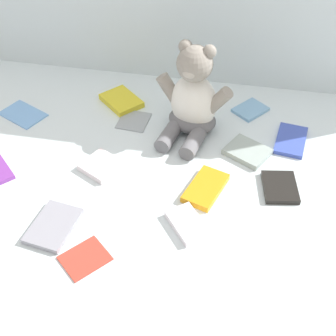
{
  "coord_description": "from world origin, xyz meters",
  "views": [
    {
      "loc": [
        0.16,
        -0.91,
        0.89
      ],
      "look_at": [
        0.01,
        -0.1,
        0.1
      ],
      "focal_mm": 49.37,
      "sensor_mm": 36.0,
      "label": 1
    }
  ],
  "objects_px": {
    "teddy_bear": "(193,101)",
    "book_case_11": "(134,120)",
    "book_case_4": "(206,188)",
    "book_case_9": "(54,226)",
    "book_case_0": "(291,140)",
    "book_case_10": "(101,166)",
    "book_case_3": "(188,224)",
    "book_case_2": "(250,110)",
    "book_case_6": "(23,114)",
    "book_case_1": "(121,101)",
    "book_case_8": "(247,152)",
    "book_case_5": "(280,187)",
    "book_case_7": "(85,258)"
  },
  "relations": [
    {
      "from": "book_case_0",
      "to": "book_case_1",
      "type": "bearing_deg",
      "value": -1.96
    },
    {
      "from": "book_case_7",
      "to": "book_case_8",
      "type": "xyz_separation_m",
      "value": [
        0.35,
        0.43,
        0.0
      ]
    },
    {
      "from": "book_case_0",
      "to": "book_case_2",
      "type": "relative_size",
      "value": 1.38
    },
    {
      "from": "teddy_bear",
      "to": "book_case_2",
      "type": "distance_m",
      "value": 0.23
    },
    {
      "from": "book_case_3",
      "to": "book_case_10",
      "type": "bearing_deg",
      "value": -69.0
    },
    {
      "from": "book_case_8",
      "to": "book_case_11",
      "type": "bearing_deg",
      "value": 104.46
    },
    {
      "from": "book_case_5",
      "to": "book_case_8",
      "type": "height_order",
      "value": "book_case_8"
    },
    {
      "from": "book_case_2",
      "to": "book_case_1",
      "type": "bearing_deg",
      "value": 44.01
    },
    {
      "from": "book_case_0",
      "to": "book_case_10",
      "type": "distance_m",
      "value": 0.56
    },
    {
      "from": "book_case_4",
      "to": "book_case_11",
      "type": "xyz_separation_m",
      "value": [
        -0.26,
        0.26,
        -0.0
      ]
    },
    {
      "from": "book_case_10",
      "to": "book_case_9",
      "type": "bearing_deg",
      "value": 104.58
    },
    {
      "from": "book_case_5",
      "to": "book_case_6",
      "type": "bearing_deg",
      "value": -21.84
    },
    {
      "from": "book_case_0",
      "to": "book_case_7",
      "type": "bearing_deg",
      "value": 55.72
    },
    {
      "from": "book_case_11",
      "to": "book_case_10",
      "type": "bearing_deg",
      "value": 174.83
    },
    {
      "from": "book_case_7",
      "to": "book_case_8",
      "type": "bearing_deg",
      "value": -87.31
    },
    {
      "from": "book_case_11",
      "to": "book_case_4",
      "type": "bearing_deg",
      "value": -130.27
    },
    {
      "from": "book_case_9",
      "to": "book_case_10",
      "type": "xyz_separation_m",
      "value": [
        0.05,
        0.23,
        0.0
      ]
    },
    {
      "from": "teddy_bear",
      "to": "book_case_8",
      "type": "bearing_deg",
      "value": -12.8
    },
    {
      "from": "book_case_2",
      "to": "book_case_4",
      "type": "height_order",
      "value": "book_case_4"
    },
    {
      "from": "book_case_1",
      "to": "book_case_4",
      "type": "bearing_deg",
      "value": -94.81
    },
    {
      "from": "book_case_2",
      "to": "book_case_10",
      "type": "xyz_separation_m",
      "value": [
        -0.39,
        -0.34,
        0.0
      ]
    },
    {
      "from": "teddy_bear",
      "to": "book_case_11",
      "type": "distance_m",
      "value": 0.21
    },
    {
      "from": "book_case_10",
      "to": "book_case_11",
      "type": "xyz_separation_m",
      "value": [
        0.04,
        0.22,
        -0.0
      ]
    },
    {
      "from": "book_case_1",
      "to": "book_case_5",
      "type": "distance_m",
      "value": 0.59
    },
    {
      "from": "book_case_6",
      "to": "book_case_9",
      "type": "relative_size",
      "value": 0.99
    },
    {
      "from": "book_case_1",
      "to": "book_case_4",
      "type": "height_order",
      "value": "same"
    },
    {
      "from": "book_case_10",
      "to": "book_case_11",
      "type": "relative_size",
      "value": 0.98
    },
    {
      "from": "teddy_bear",
      "to": "book_case_3",
      "type": "bearing_deg",
      "value": -69.95
    },
    {
      "from": "book_case_4",
      "to": "book_case_10",
      "type": "height_order",
      "value": "same"
    },
    {
      "from": "book_case_1",
      "to": "book_case_7",
      "type": "xyz_separation_m",
      "value": [
        0.07,
        -0.61,
        -0.01
      ]
    },
    {
      "from": "book_case_8",
      "to": "book_case_9",
      "type": "height_order",
      "value": "book_case_8"
    },
    {
      "from": "teddy_bear",
      "to": "book_case_6",
      "type": "height_order",
      "value": "teddy_bear"
    },
    {
      "from": "teddy_bear",
      "to": "book_case_11",
      "type": "xyz_separation_m",
      "value": [
        -0.18,
        0.0,
        -0.1
      ]
    },
    {
      "from": "teddy_bear",
      "to": "book_case_6",
      "type": "xyz_separation_m",
      "value": [
        -0.54,
        -0.03,
        -0.1
      ]
    },
    {
      "from": "book_case_3",
      "to": "book_case_2",
      "type": "bearing_deg",
      "value": -141.77
    },
    {
      "from": "teddy_bear",
      "to": "book_case_11",
      "type": "height_order",
      "value": "teddy_bear"
    },
    {
      "from": "teddy_bear",
      "to": "book_case_2",
      "type": "height_order",
      "value": "teddy_bear"
    },
    {
      "from": "book_case_4",
      "to": "book_case_7",
      "type": "relative_size",
      "value": 1.36
    },
    {
      "from": "book_case_3",
      "to": "teddy_bear",
      "type": "bearing_deg",
      "value": -120.82
    },
    {
      "from": "book_case_1",
      "to": "book_case_3",
      "type": "bearing_deg",
      "value": -106.19
    },
    {
      "from": "book_case_2",
      "to": "book_case_11",
      "type": "distance_m",
      "value": 0.37
    },
    {
      "from": "book_case_2",
      "to": "book_case_3",
      "type": "distance_m",
      "value": 0.52
    },
    {
      "from": "book_case_1",
      "to": "book_case_4",
      "type": "distance_m",
      "value": 0.47
    },
    {
      "from": "book_case_7",
      "to": "book_case_10",
      "type": "distance_m",
      "value": 0.3
    },
    {
      "from": "book_case_4",
      "to": "book_case_9",
      "type": "xyz_separation_m",
      "value": [
        -0.35,
        -0.19,
        -0.0
      ]
    },
    {
      "from": "teddy_bear",
      "to": "book_case_10",
      "type": "distance_m",
      "value": 0.33
    },
    {
      "from": "book_case_0",
      "to": "book_case_2",
      "type": "distance_m",
      "value": 0.18
    },
    {
      "from": "book_case_2",
      "to": "book_case_9",
      "type": "height_order",
      "value": "book_case_9"
    },
    {
      "from": "book_case_7",
      "to": "book_case_4",
      "type": "bearing_deg",
      "value": -91.36
    },
    {
      "from": "book_case_0",
      "to": "book_case_6",
      "type": "xyz_separation_m",
      "value": [
        -0.83,
        -0.02,
        -0.0
      ]
    }
  ]
}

